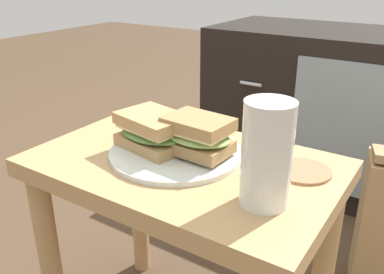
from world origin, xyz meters
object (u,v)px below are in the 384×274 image
at_px(tv_cabinet, 341,111).
at_px(coaster, 303,171).
at_px(sandwich_front, 154,130).
at_px(sandwich_back, 198,135).
at_px(plate, 176,153).
at_px(beer_glass, 267,157).

xyz_separation_m(tv_cabinet, coaster, (0.14, -0.88, 0.17)).
height_order(sandwich_front, sandwich_back, sandwich_back).
distance_m(plate, sandwich_back, 0.06).
height_order(beer_glass, coaster, beer_glass).
bearing_deg(tv_cabinet, plate, -94.96).
xyz_separation_m(tv_cabinet, sandwich_back, (-0.04, -0.93, 0.22)).
height_order(plate, sandwich_back, sandwich_back).
relative_size(plate, sandwich_front, 1.60).
relative_size(plate, beer_glass, 1.56).
height_order(sandwich_front, coaster, sandwich_front).
bearing_deg(coaster, plate, -164.22).
xyz_separation_m(sandwich_front, sandwich_back, (0.09, 0.01, 0.01)).
bearing_deg(sandwich_back, sandwich_front, -171.57).
height_order(sandwich_front, beer_glass, beer_glass).
bearing_deg(sandwich_front, beer_glass, -13.04).
height_order(plate, beer_glass, beer_glass).
bearing_deg(sandwich_back, coaster, 17.54).
bearing_deg(coaster, tv_cabinet, 99.31).
relative_size(tv_cabinet, sandwich_front, 6.08).
bearing_deg(sandwich_back, plate, -171.57).
xyz_separation_m(tv_cabinet, beer_glass, (0.13, -1.00, 0.25)).
bearing_deg(tv_cabinet, beer_glass, -82.77).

